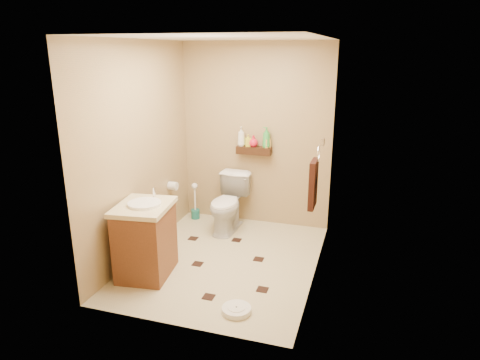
% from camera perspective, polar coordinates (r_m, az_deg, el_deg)
% --- Properties ---
extents(ground, '(2.50, 2.50, 0.00)m').
position_cam_1_polar(ground, '(4.93, -1.94, -10.68)').
color(ground, '#C4B990').
rests_on(ground, ground).
extents(wall_back, '(2.00, 0.04, 2.40)m').
position_cam_1_polar(wall_back, '(5.66, 2.10, 5.91)').
color(wall_back, '#9F855B').
rests_on(wall_back, ground).
extents(wall_front, '(2.00, 0.04, 2.40)m').
position_cam_1_polar(wall_front, '(3.39, -9.08, -1.97)').
color(wall_front, '#9F855B').
rests_on(wall_front, ground).
extents(wall_left, '(0.04, 2.50, 2.40)m').
position_cam_1_polar(wall_left, '(4.91, -13.20, 3.74)').
color(wall_left, '#9F855B').
rests_on(wall_left, ground).
extents(wall_right, '(0.04, 2.50, 2.40)m').
position_cam_1_polar(wall_right, '(4.28, 10.65, 1.96)').
color(wall_right, '#9F855B').
rests_on(wall_right, ground).
extents(ceiling, '(2.00, 2.50, 0.02)m').
position_cam_1_polar(ceiling, '(4.36, -2.27, 18.44)').
color(ceiling, white).
rests_on(ceiling, wall_back).
extents(wall_shelf, '(0.46, 0.14, 0.10)m').
position_cam_1_polar(wall_shelf, '(5.63, 1.87, 3.97)').
color(wall_shelf, '#361A0E').
rests_on(wall_shelf, wall_back).
extents(floor_accents, '(1.25, 1.41, 0.01)m').
position_cam_1_polar(floor_accents, '(4.88, -1.95, -10.92)').
color(floor_accents, black).
rests_on(floor_accents, ground).
extents(toilet, '(0.44, 0.74, 0.74)m').
position_cam_1_polar(toilet, '(5.57, -1.61, -3.16)').
color(toilet, white).
rests_on(toilet, ground).
extents(vanity, '(0.60, 0.70, 0.90)m').
position_cam_1_polar(vanity, '(4.60, -12.50, -7.66)').
color(vanity, brown).
rests_on(vanity, ground).
extents(bathroom_scale, '(0.32, 0.32, 0.05)m').
position_cam_1_polar(bathroom_scale, '(4.06, -0.48, -16.91)').
color(bathroom_scale, white).
rests_on(bathroom_scale, ground).
extents(toilet_brush, '(0.12, 0.12, 0.52)m').
position_cam_1_polar(toilet_brush, '(6.04, -5.99, -3.49)').
color(toilet_brush, '#1A6A62').
rests_on(toilet_brush, ground).
extents(towel_ring, '(0.12, 0.30, 0.76)m').
position_cam_1_polar(towel_ring, '(4.60, 9.79, -0.24)').
color(towel_ring, silver).
rests_on(towel_ring, wall_right).
extents(toilet_paper, '(0.12, 0.11, 0.12)m').
position_cam_1_polar(toilet_paper, '(5.59, -8.94, -0.78)').
color(toilet_paper, white).
rests_on(toilet_paper, wall_left).
extents(bottle_a, '(0.11, 0.11, 0.25)m').
position_cam_1_polar(bottle_a, '(5.64, 0.17, 5.84)').
color(bottle_a, silver).
rests_on(bottle_a, wall_shelf).
extents(bottle_b, '(0.10, 0.10, 0.16)m').
position_cam_1_polar(bottle_b, '(5.62, 1.09, 5.32)').
color(bottle_b, yellow).
rests_on(bottle_b, wall_shelf).
extents(bottle_c, '(0.14, 0.14, 0.15)m').
position_cam_1_polar(bottle_c, '(5.60, 1.81, 5.22)').
color(bottle_c, red).
rests_on(bottle_c, wall_shelf).
extents(bottle_d, '(0.11, 0.11, 0.27)m').
position_cam_1_polar(bottle_d, '(5.55, 3.54, 5.70)').
color(bottle_d, green).
rests_on(bottle_d, wall_shelf).
extents(bottle_e, '(0.11, 0.11, 0.17)m').
position_cam_1_polar(bottle_e, '(5.56, 3.58, 5.20)').
color(bottle_e, '#F5B451').
rests_on(bottle_e, wall_shelf).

